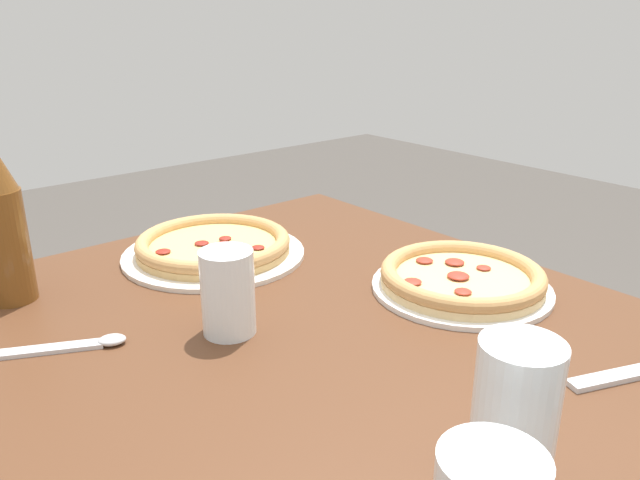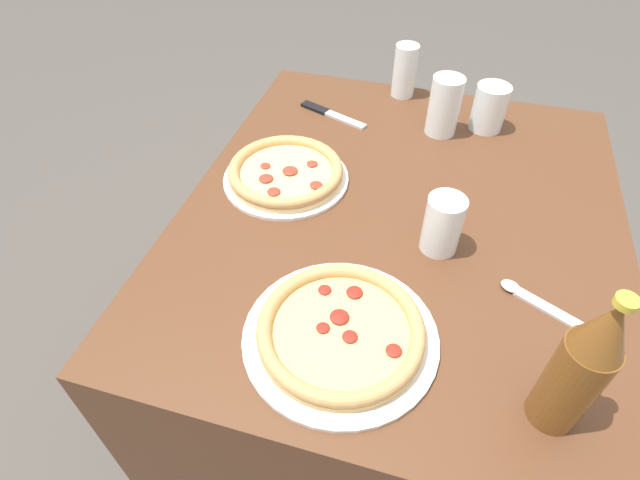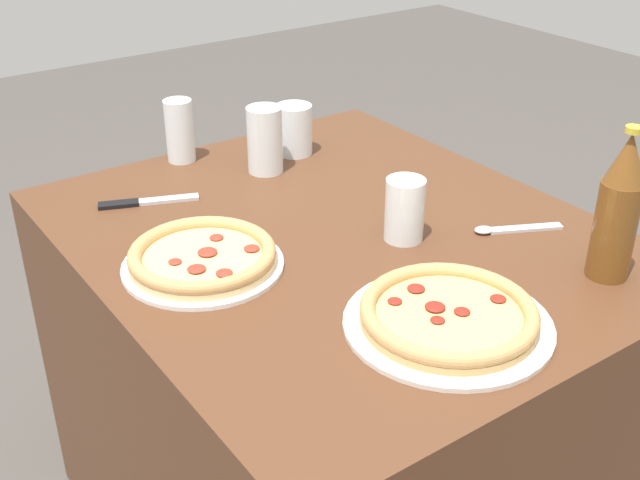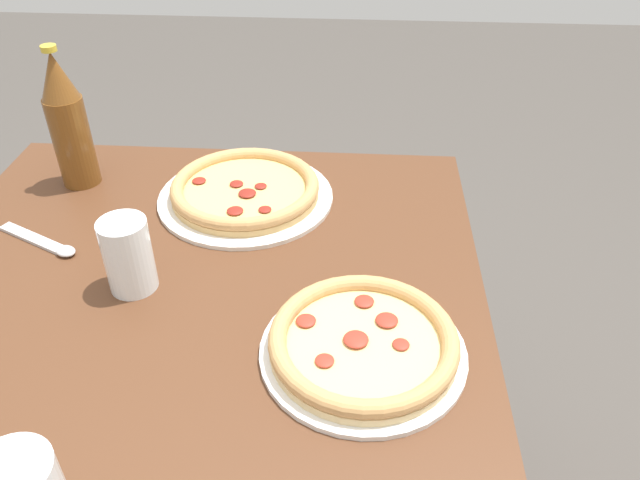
{
  "view_description": "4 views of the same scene",
  "coord_description": "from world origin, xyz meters",
  "px_view_note": "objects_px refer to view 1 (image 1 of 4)",
  "views": [
    {
      "loc": [
        -0.56,
        0.47,
        1.18
      ],
      "look_at": [
        0.18,
        -0.16,
        0.82
      ],
      "focal_mm": 35.0,
      "sensor_mm": 36.0,
      "label": 1
    },
    {
      "loc": [
        0.79,
        0.05,
        1.45
      ],
      "look_at": [
        0.17,
        -0.13,
        0.82
      ],
      "focal_mm": 28.0,
      "sensor_mm": 36.0,
      "label": 2
    },
    {
      "loc": [
        1.04,
        -0.78,
        1.46
      ],
      "look_at": [
        0.13,
        -0.14,
        0.86
      ],
      "focal_mm": 45.0,
      "sensor_mm": 36.0,
      "label": 3
    },
    {
      "loc": [
        -0.61,
        -0.25,
        1.38
      ],
      "look_at": [
        0.17,
        -0.19,
        0.81
      ],
      "focal_mm": 35.0,
      "sensor_mm": 36.0,
      "label": 4
    }
  ],
  "objects_px": {
    "pizza_salami": "(214,246)",
    "beer_bottle": "(0,220)",
    "glass_orange_juice": "(228,295)",
    "spoon": "(73,346)",
    "pizza_pepperoni": "(462,279)",
    "glass_water": "(514,418)"
  },
  "relations": [
    {
      "from": "glass_orange_juice",
      "to": "pizza_salami",
      "type": "bearing_deg",
      "value": -26.78
    },
    {
      "from": "pizza_salami",
      "to": "glass_water",
      "type": "distance_m",
      "value": 0.66
    },
    {
      "from": "pizza_pepperoni",
      "to": "beer_bottle",
      "type": "xyz_separation_m",
      "value": [
        0.41,
        0.54,
        0.1
      ]
    },
    {
      "from": "glass_water",
      "to": "spoon",
      "type": "bearing_deg",
      "value": 23.85
    },
    {
      "from": "glass_orange_juice",
      "to": "glass_water",
      "type": "xyz_separation_m",
      "value": [
        -0.4,
        -0.04,
        0.01
      ]
    },
    {
      "from": "pizza_pepperoni",
      "to": "glass_water",
      "type": "relative_size",
      "value": 1.93
    },
    {
      "from": "glass_orange_juice",
      "to": "spoon",
      "type": "distance_m",
      "value": 0.2
    },
    {
      "from": "pizza_pepperoni",
      "to": "glass_water",
      "type": "xyz_separation_m",
      "value": [
        -0.29,
        0.3,
        0.05
      ]
    },
    {
      "from": "spoon",
      "to": "glass_orange_juice",
      "type": "bearing_deg",
      "value": -117.02
    },
    {
      "from": "glass_water",
      "to": "beer_bottle",
      "type": "relative_size",
      "value": 0.54
    },
    {
      "from": "pizza_pepperoni",
      "to": "glass_water",
      "type": "distance_m",
      "value": 0.42
    },
    {
      "from": "glass_orange_juice",
      "to": "spoon",
      "type": "bearing_deg",
      "value": 62.98
    },
    {
      "from": "beer_bottle",
      "to": "spoon",
      "type": "relative_size",
      "value": 1.63
    },
    {
      "from": "pizza_pepperoni",
      "to": "glass_orange_juice",
      "type": "height_order",
      "value": "glass_orange_juice"
    },
    {
      "from": "pizza_salami",
      "to": "spoon",
      "type": "height_order",
      "value": "pizza_salami"
    },
    {
      "from": "glass_water",
      "to": "pizza_salami",
      "type": "bearing_deg",
      "value": -7.45
    },
    {
      "from": "pizza_pepperoni",
      "to": "spoon",
      "type": "distance_m",
      "value": 0.56
    },
    {
      "from": "pizza_salami",
      "to": "beer_bottle",
      "type": "xyz_separation_m",
      "value": [
        0.04,
        0.32,
        0.11
      ]
    },
    {
      "from": "glass_orange_juice",
      "to": "spoon",
      "type": "xyz_separation_m",
      "value": [
        0.09,
        0.18,
        -0.05
      ]
    },
    {
      "from": "pizza_pepperoni",
      "to": "glass_orange_juice",
      "type": "xyz_separation_m",
      "value": [
        0.12,
        0.34,
        0.04
      ]
    },
    {
      "from": "glass_orange_juice",
      "to": "beer_bottle",
      "type": "distance_m",
      "value": 0.36
    },
    {
      "from": "pizza_pepperoni",
      "to": "spoon",
      "type": "relative_size",
      "value": 1.71
    }
  ]
}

